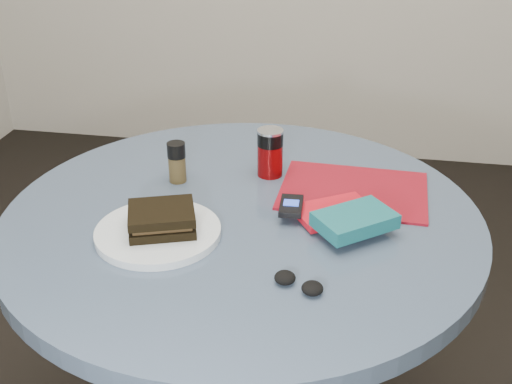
% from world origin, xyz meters
% --- Properties ---
extents(table, '(1.00, 1.00, 0.75)m').
position_xyz_m(table, '(0.00, 0.00, 0.59)').
color(table, black).
rests_on(table, ground).
extents(plate, '(0.25, 0.25, 0.02)m').
position_xyz_m(plate, '(-0.14, -0.12, 0.76)').
color(plate, silver).
rests_on(plate, table).
extents(sandwich, '(0.15, 0.14, 0.04)m').
position_xyz_m(sandwich, '(-0.13, -0.12, 0.79)').
color(sandwich, black).
rests_on(sandwich, plate).
extents(soda_can, '(0.08, 0.08, 0.11)m').
position_xyz_m(soda_can, '(0.03, 0.18, 0.81)').
color(soda_can, '#650506').
rests_on(soda_can, table).
extents(pepper_grinder, '(0.05, 0.05, 0.09)m').
position_xyz_m(pepper_grinder, '(-0.17, 0.12, 0.80)').
color(pepper_grinder, '#45381D').
rests_on(pepper_grinder, table).
extents(magazine, '(0.33, 0.25, 0.01)m').
position_xyz_m(magazine, '(0.23, 0.13, 0.75)').
color(magazine, maroon).
rests_on(magazine, table).
extents(red_book, '(0.19, 0.17, 0.01)m').
position_xyz_m(red_book, '(0.19, 0.01, 0.76)').
color(red_book, '#B70E1C').
rests_on(red_book, magazine).
extents(novel, '(0.18, 0.17, 0.03)m').
position_xyz_m(novel, '(0.23, -0.05, 0.78)').
color(novel, '#13575E').
rests_on(novel, red_book).
extents(mp3_player, '(0.05, 0.08, 0.01)m').
position_xyz_m(mp3_player, '(0.10, -0.00, 0.78)').
color(mp3_player, black).
rests_on(mp3_player, red_book).
extents(headphones, '(0.10, 0.07, 0.02)m').
position_xyz_m(headphones, '(0.15, -0.24, 0.76)').
color(headphones, black).
rests_on(headphones, table).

